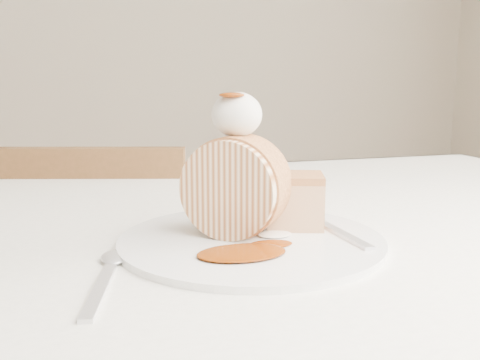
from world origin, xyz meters
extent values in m
cube|color=silver|center=(0.00, 3.00, 1.40)|extent=(5.00, 0.10, 2.80)
cube|color=white|center=(0.00, 0.20, 0.73)|extent=(1.40, 0.90, 0.04)
cube|color=white|center=(0.00, 0.65, 0.61)|extent=(1.40, 0.01, 0.28)
cylinder|color=brown|center=(0.62, 0.57, 0.35)|extent=(0.06, 0.06, 0.71)
cube|color=brown|center=(-0.16, 0.73, 0.39)|extent=(0.47, 0.47, 0.04)
cube|color=brown|center=(-0.21, 0.57, 0.61)|extent=(0.38, 0.14, 0.40)
cylinder|color=white|center=(-0.03, 0.08, 0.75)|extent=(0.38, 0.38, 0.01)
cylinder|color=beige|center=(-0.05, 0.09, 0.81)|extent=(0.12, 0.11, 0.11)
cube|color=#D0884E|center=(0.03, 0.10, 0.78)|extent=(0.08, 0.08, 0.05)
ellipsoid|color=white|center=(-0.04, 0.10, 0.89)|extent=(0.06, 0.06, 0.05)
ellipsoid|color=#6F2904|center=(-0.05, 0.09, 0.92)|extent=(0.03, 0.02, 0.01)
cube|color=silver|center=(0.07, 0.06, 0.76)|extent=(0.03, 0.18, 0.00)
cube|color=silver|center=(-0.20, -0.02, 0.75)|extent=(0.05, 0.15, 0.00)
camera|label=1|loc=(-0.21, -0.47, 0.93)|focal=40.00mm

